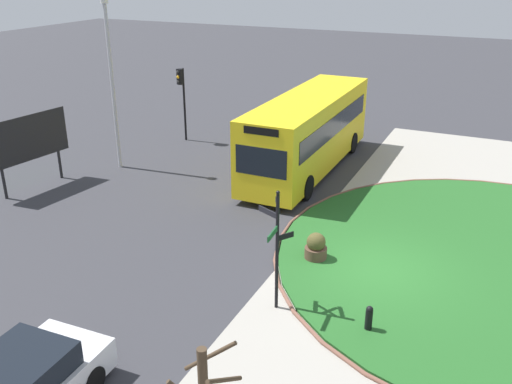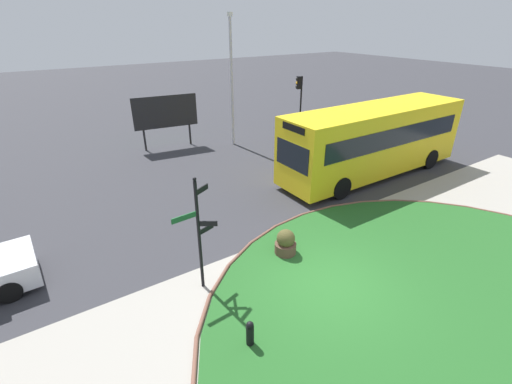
# 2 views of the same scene
# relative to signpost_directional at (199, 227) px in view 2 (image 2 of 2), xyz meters

# --- Properties ---
(ground) EXTENTS (120.00, 120.00, 0.00)m
(ground) POSITION_rel_signpost_directional_xyz_m (3.01, -2.11, -1.99)
(ground) COLOR #333338
(sidewalk_paving) EXTENTS (32.00, 8.88, 0.02)m
(sidewalk_paving) POSITION_rel_signpost_directional_xyz_m (3.01, -3.66, -1.98)
(sidewalk_paving) COLOR #9E998E
(sidewalk_paving) RESTS_ON ground
(grass_island) EXTENTS (14.35, 14.35, 0.10)m
(grass_island) POSITION_rel_signpost_directional_xyz_m (5.05, -5.73, -1.94)
(grass_island) COLOR #235B23
(grass_island) RESTS_ON ground
(grass_kerb_ring) EXTENTS (14.66, 14.66, 0.11)m
(grass_kerb_ring) POSITION_rel_signpost_directional_xyz_m (5.05, -5.73, -1.93)
(grass_kerb_ring) COLOR brown
(grass_kerb_ring) RESTS_ON ground
(signpost_directional) EXTENTS (1.25, 0.96, 3.46)m
(signpost_directional) POSITION_rel_signpost_directional_xyz_m (0.00, 0.00, 0.00)
(signpost_directional) COLOR black
(signpost_directional) RESTS_ON ground
(bollard_foreground) EXTENTS (0.19, 0.19, 0.77)m
(bollard_foreground) POSITION_rel_signpost_directional_xyz_m (-0.03, -2.58, -1.59)
(bollard_foreground) COLOR black
(bollard_foreground) RESTS_ON ground
(bus_yellow) EXTENTS (10.07, 2.61, 3.34)m
(bus_yellow) POSITION_rel_signpost_directional_xyz_m (10.62, 2.98, -0.20)
(bus_yellow) COLOR yellow
(bus_yellow) RESTS_ON ground
(traffic_light_near) EXTENTS (0.48, 0.31, 3.76)m
(traffic_light_near) POSITION_rel_signpost_directional_xyz_m (12.03, 10.35, 0.77)
(traffic_light_near) COLOR black
(traffic_light_near) RESTS_ON ground
(lamppost_tall) EXTENTS (0.32, 0.32, 7.36)m
(lamppost_tall) POSITION_rel_signpost_directional_xyz_m (7.35, 10.88, 1.98)
(lamppost_tall) COLOR #B7B7BC
(lamppost_tall) RESTS_ON ground
(billboard_left) EXTENTS (3.71, 0.61, 3.09)m
(billboard_left) POSITION_rel_signpost_directional_xyz_m (3.77, 12.49, 0.11)
(billboard_left) COLOR black
(billboard_left) RESTS_ON ground
(planter_near_signpost) EXTENTS (0.71, 0.71, 0.94)m
(planter_near_signpost) POSITION_rel_signpost_directional_xyz_m (2.91, -0.13, -1.56)
(planter_near_signpost) COLOR brown
(planter_near_signpost) RESTS_ON ground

